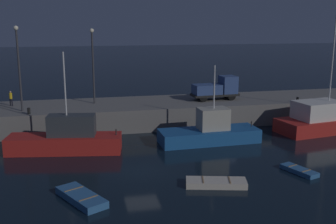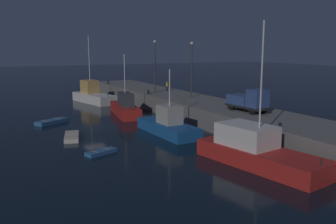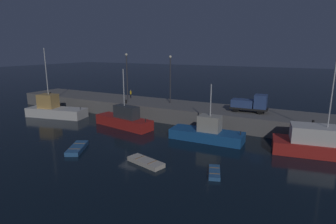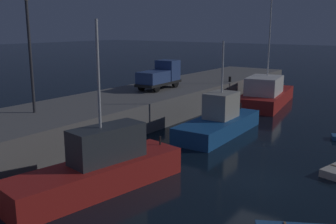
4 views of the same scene
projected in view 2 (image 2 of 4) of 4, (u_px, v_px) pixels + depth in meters
The scene contains 16 objects.
ground_plane at pixel (95, 127), 43.19m from camera, with size 320.00×320.00×0.00m, color black.
pier_quay at pixel (197, 108), 49.64m from camera, with size 67.27×7.85×2.32m.
fishing_trawler_red at pixel (168, 125), 39.49m from camera, with size 9.21×3.32×7.06m.
fishing_boat_blue at pixel (93, 95), 62.69m from camera, with size 10.49×5.29×11.35m.
fishing_boat_white at pixel (256, 151), 28.99m from camera, with size 11.47×5.36×11.33m.
fishing_boat_orange at pixel (125, 107), 50.56m from camera, with size 9.80×4.14×8.46m.
dinghy_orange_near at pixel (52, 122), 45.12m from camera, with size 3.22×4.30×0.50m.
rowboat_white_mid at pixel (101, 152), 32.11m from camera, with size 1.89×3.04×0.37m.
dinghy_red_small at pixel (72, 137), 37.52m from camera, with size 4.28×2.39×0.47m.
lamp_post_west at pixel (155, 62), 56.28m from camera, with size 0.44×0.44×8.16m.
lamp_post_east at pixel (192, 65), 51.26m from camera, with size 0.44×0.44×7.84m.
utility_truck at pixel (249, 101), 39.79m from camera, with size 5.30×2.22×2.61m.
dockworker at pixel (167, 86), 59.49m from camera, with size 0.40×0.40×1.57m.
bollard_west at pixel (108, 82), 71.12m from camera, with size 0.28×0.28×0.63m, color black.
bollard_central at pixel (280, 126), 31.43m from camera, with size 0.28×0.28×0.55m, color black.
bollard_east at pixel (148, 92), 55.67m from camera, with size 0.28×0.28×0.60m, color black.
Camera 2 is at (41.41, -12.05, 9.25)m, focal length 38.72 mm.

